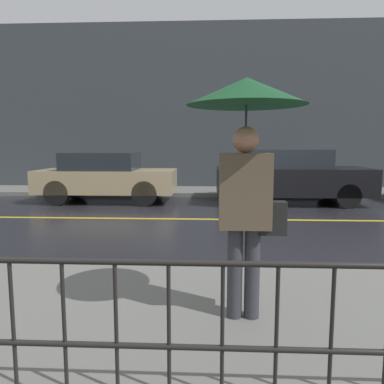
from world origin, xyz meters
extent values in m
plane|color=black|center=(0.00, 0.00, 0.00)|extent=(80.00, 80.00, 0.00)
cube|color=slate|center=(0.00, -5.22, 0.06)|extent=(28.00, 3.04, 0.13)
cube|color=slate|center=(0.00, 4.77, 0.06)|extent=(28.00, 2.14, 0.13)
cube|color=gold|center=(0.00, 0.00, 0.00)|extent=(25.20, 0.12, 0.01)
cube|color=#383D42|center=(0.00, 5.99, 3.13)|extent=(28.00, 0.30, 6.25)
cylinder|color=black|center=(-2.15, -6.50, 0.59)|extent=(0.02, 0.02, 0.92)
cylinder|color=black|center=(-1.85, -6.50, 0.59)|extent=(0.02, 0.02, 0.92)
cylinder|color=black|center=(-1.54, -6.50, 0.59)|extent=(0.02, 0.02, 0.92)
cylinder|color=black|center=(-1.23, -6.50, 0.59)|extent=(0.02, 0.02, 0.92)
cylinder|color=black|center=(-0.92, -6.50, 0.59)|extent=(0.02, 0.02, 0.92)
cylinder|color=black|center=(-0.62, -6.50, 0.59)|extent=(0.02, 0.02, 0.92)
cylinder|color=black|center=(-0.31, -6.50, 0.59)|extent=(0.02, 0.02, 0.92)
cylinder|color=#333338|center=(-0.77, -5.22, 0.55)|extent=(0.14, 0.14, 0.84)
cylinder|color=#333338|center=(-0.61, -5.22, 0.55)|extent=(0.14, 0.14, 0.84)
cube|color=brown|center=(-0.69, -5.22, 1.30)|extent=(0.46, 0.27, 0.67)
sphere|color=tan|center=(-0.69, -5.22, 1.75)|extent=(0.23, 0.23, 0.23)
cylinder|color=#262628|center=(-0.69, -5.22, 1.67)|extent=(0.02, 0.02, 0.74)
cone|color=#144723|center=(-0.69, -5.22, 2.16)|extent=(1.04, 1.04, 0.23)
cube|color=black|center=(-0.44, -5.22, 1.06)|extent=(0.24, 0.12, 0.30)
cube|color=tan|center=(-4.11, 2.57, 0.64)|extent=(4.07, 1.73, 0.67)
cube|color=#1E2328|center=(-4.27, 2.57, 1.23)|extent=(2.11, 1.59, 0.52)
cylinder|color=black|center=(-2.85, 3.32, 0.36)|extent=(0.72, 0.22, 0.72)
cylinder|color=black|center=(-2.85, 1.82, 0.36)|extent=(0.72, 0.22, 0.72)
cylinder|color=black|center=(-5.37, 3.32, 0.36)|extent=(0.72, 0.22, 0.72)
cylinder|color=black|center=(-5.37, 1.82, 0.36)|extent=(0.72, 0.22, 0.72)
cube|color=black|center=(1.38, 2.57, 0.67)|extent=(4.38, 1.90, 0.77)
cube|color=#1E2328|center=(1.21, 2.57, 1.32)|extent=(2.28, 1.75, 0.53)
cylinder|color=black|center=(2.74, 3.41, 0.33)|extent=(0.67, 0.22, 0.67)
cylinder|color=black|center=(2.74, 1.73, 0.33)|extent=(0.67, 0.22, 0.67)
cylinder|color=black|center=(0.03, 3.41, 0.33)|extent=(0.67, 0.22, 0.67)
cylinder|color=black|center=(0.03, 1.73, 0.33)|extent=(0.67, 0.22, 0.67)
camera|label=1|loc=(-1.00, -8.53, 1.70)|focal=35.00mm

